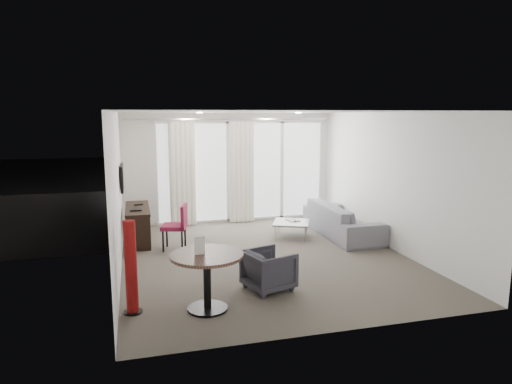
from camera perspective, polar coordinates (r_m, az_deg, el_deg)
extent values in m
cube|color=#4E473E|center=(8.36, 1.09, -8.13)|extent=(5.00, 6.00, 0.00)
cube|color=white|center=(7.96, 1.15, 9.99)|extent=(5.00, 6.00, 0.00)
cube|color=silver|center=(7.75, -16.93, -0.07)|extent=(0.00, 6.00, 2.60)
cube|color=silver|center=(9.07, 16.46, 1.32)|extent=(0.00, 6.00, 2.60)
cube|color=silver|center=(5.30, 10.25, -4.19)|extent=(5.00, 0.00, 2.60)
cylinder|color=#FFE0B2|center=(9.34, -7.06, 9.82)|extent=(0.12, 0.12, 0.02)
cylinder|color=#FFE0B2|center=(9.86, 5.30, 9.84)|extent=(0.12, 0.12, 0.02)
cylinder|color=maroon|center=(6.15, -15.36, -9.07)|extent=(0.27, 0.27, 1.23)
imported|color=#2E2D35|center=(6.81, 1.62, -9.71)|extent=(0.81, 0.80, 0.59)
imported|color=slate|center=(9.93, 10.70, -3.40)|extent=(0.91, 2.32, 0.68)
cube|color=#4D4D50|center=(12.67, -3.30, -2.25)|extent=(5.60, 3.00, 0.12)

